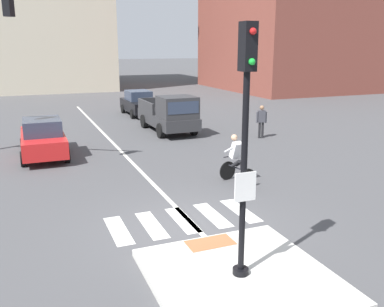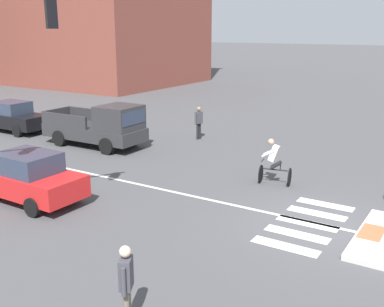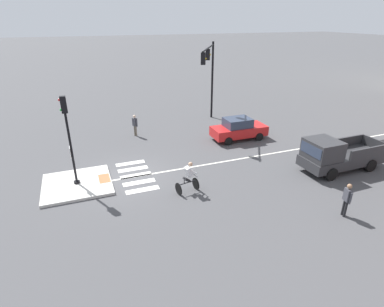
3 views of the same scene
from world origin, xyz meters
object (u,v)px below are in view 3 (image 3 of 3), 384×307
object	(u,v)px
pickup_truck_charcoal_eastbound_far	(336,155)
pedestrian_waiting_far_side	(347,197)
car_red_westbound_far	(239,129)
pedestrian_at_curb_left	(135,124)
traffic_light_mast	(210,69)
cyclist	(188,177)
signal_pole	(68,133)

from	to	relation	value
pickup_truck_charcoal_eastbound_far	pedestrian_waiting_far_side	size ratio (longest dim) A/B	3.07
car_red_westbound_far	pedestrian_waiting_far_side	world-z (taller)	pedestrian_waiting_far_side
pedestrian_at_curb_left	pedestrian_waiting_far_side	size ratio (longest dim) A/B	1.00
traffic_light_mast	car_red_westbound_far	size ratio (longest dim) A/B	1.60
car_red_westbound_far	pickup_truck_charcoal_eastbound_far	distance (m)	7.22
traffic_light_mast	pedestrian_at_curb_left	world-z (taller)	traffic_light_mast
pickup_truck_charcoal_eastbound_far	cyclist	bearing A→B (deg)	-94.83
car_red_westbound_far	pedestrian_at_curb_left	size ratio (longest dim) A/B	2.46
traffic_light_mast	pedestrian_waiting_far_side	xyz separation A→B (m)	(14.55, 0.43, -3.65)
traffic_light_mast	pedestrian_at_curb_left	xyz separation A→B (m)	(0.66, -6.46, -3.65)
pickup_truck_charcoal_eastbound_far	car_red_westbound_far	bearing A→B (deg)	-156.63
pickup_truck_charcoal_eastbound_far	pedestrian_waiting_far_side	world-z (taller)	pickup_truck_charcoal_eastbound_far
signal_pole	pickup_truck_charcoal_eastbound_far	world-z (taller)	signal_pole
signal_pole	pickup_truck_charcoal_eastbound_far	distance (m)	15.05
cyclist	pedestrian_at_curb_left	size ratio (longest dim) A/B	1.01
cyclist	pedestrian_waiting_far_side	distance (m)	7.52
signal_pole	cyclist	distance (m)	6.50
car_red_westbound_far	pedestrian_waiting_far_side	bearing A→B (deg)	-1.07
car_red_westbound_far	signal_pole	bearing A→B (deg)	-75.15
pickup_truck_charcoal_eastbound_far	cyclist	size ratio (longest dim) A/B	3.05
pickup_truck_charcoal_eastbound_far	cyclist	xyz separation A→B (m)	(-0.76, -9.02, -0.11)
car_red_westbound_far	cyclist	distance (m)	8.50
car_red_westbound_far	pickup_truck_charcoal_eastbound_far	bearing A→B (deg)	23.37
pedestrian_waiting_far_side	car_red_westbound_far	bearing A→B (deg)	178.93
traffic_light_mast	pedestrian_at_curb_left	size ratio (longest dim) A/B	3.94
pickup_truck_charcoal_eastbound_far	pedestrian_at_curb_left	bearing A→B (deg)	-135.36
traffic_light_mast	car_red_westbound_far	xyz separation A→B (m)	(4.10, 0.62, -3.82)
signal_pole	pickup_truck_charcoal_eastbound_far	size ratio (longest dim) A/B	0.94
cyclist	car_red_westbound_far	bearing A→B (deg)	133.59
cyclist	pickup_truck_charcoal_eastbound_far	bearing A→B (deg)	85.17
signal_pole	car_red_westbound_far	bearing A→B (deg)	104.85
traffic_light_mast	pickup_truck_charcoal_eastbound_far	bearing A→B (deg)	18.00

